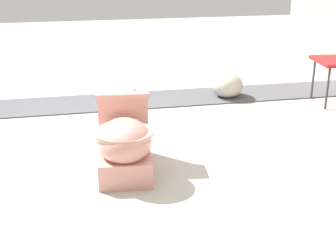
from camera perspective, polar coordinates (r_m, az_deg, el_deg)
ground_plane at (r=3.46m, az=-9.40°, el=-3.72°), size 14.00×14.00×0.00m
gravel_strip at (r=4.67m, az=-4.09°, el=3.12°), size 0.56×8.00×0.01m
toilet at (r=3.13m, az=-5.37°, el=-1.78°), size 0.67×0.44×0.52m
boulder_near at (r=4.79m, az=7.22°, el=4.97°), size 0.35×0.33×0.25m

